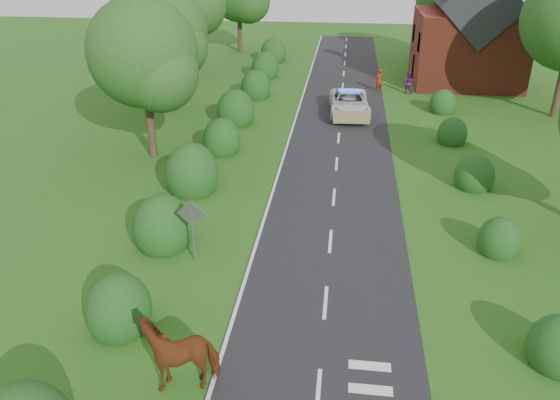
# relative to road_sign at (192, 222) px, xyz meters

# --- Properties ---
(ground) EXTENTS (120.00, 120.00, 0.00)m
(ground) POSITION_rel_road_sign_xyz_m (5.00, -2.00, -1.65)
(ground) COLOR #26651A
(road) EXTENTS (6.00, 70.00, 0.02)m
(road) POSITION_rel_road_sign_xyz_m (5.00, 13.00, -1.64)
(road) COLOR black
(road) RESTS_ON ground
(road_markings) EXTENTS (4.96, 70.00, 0.01)m
(road_markings) POSITION_rel_road_sign_xyz_m (3.40, 10.93, -1.63)
(road_markings) COLOR white
(road_markings) RESTS_ON road
(hedgerow_left) EXTENTS (2.75, 50.41, 3.00)m
(hedgerow_left) POSITION_rel_road_sign_xyz_m (-1.51, 9.69, -0.91)
(hedgerow_left) COLOR #164316
(hedgerow_left) RESTS_ON ground
(hedgerow_right) EXTENTS (2.10, 45.78, 2.10)m
(hedgerow_right) POSITION_rel_road_sign_xyz_m (11.60, 9.21, -1.10)
(hedgerow_right) COLOR #164316
(hedgerow_right) RESTS_ON ground
(tree_left_a) EXTENTS (5.74, 5.60, 8.38)m
(tree_left_a) POSITION_rel_road_sign_xyz_m (-4.75, 9.86, 3.69)
(tree_left_a) COLOR #332316
(tree_left_a) RESTS_ON ground
(tree_left_b) EXTENTS (5.74, 5.60, 8.07)m
(tree_left_b) POSITION_rel_road_sign_xyz_m (-6.25, 17.86, 3.39)
(tree_left_b) COLOR #332316
(tree_left_b) RESTS_ON ground
(tree_right_c) EXTENTS (6.15, 6.00, 8.58)m
(tree_right_c) POSITION_rel_road_sign_xyz_m (14.27, 35.85, 3.69)
(tree_right_c) COLOR #332316
(tree_right_c) RESTS_ON ground
(road_sign) EXTENTS (1.06, 0.08, 2.53)m
(road_sign) POSITION_rel_road_sign_xyz_m (0.00, 0.00, 0.00)
(road_sign) COLOR gray
(road_sign) RESTS_ON ground
(house) EXTENTS (8.00, 7.40, 9.17)m
(house) POSITION_rel_road_sign_xyz_m (14.49, 28.00, 2.13)
(house) COLOR maroon
(house) RESTS_ON ground
(cow) EXTENTS (2.70, 1.98, 1.72)m
(cow) POSITION_rel_road_sign_xyz_m (1.23, -5.86, -0.80)
(cow) COLOR #5F3315
(cow) RESTS_ON ground
(police_van) EXTENTS (2.88, 5.71, 1.68)m
(police_van) POSITION_rel_road_sign_xyz_m (5.55, 18.75, -0.89)
(police_van) COLOR silver
(police_van) RESTS_ON ground
(pedestrian_red) EXTENTS (0.75, 0.71, 1.72)m
(pedestrian_red) POSITION_rel_road_sign_xyz_m (7.71, 24.71, -0.79)
(pedestrian_red) COLOR maroon
(pedestrian_red) RESTS_ON ground
(pedestrian_purple) EXTENTS (0.90, 0.77, 1.61)m
(pedestrian_purple) POSITION_rel_road_sign_xyz_m (9.86, 24.50, -0.85)
(pedestrian_purple) COLOR #571762
(pedestrian_purple) RESTS_ON ground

